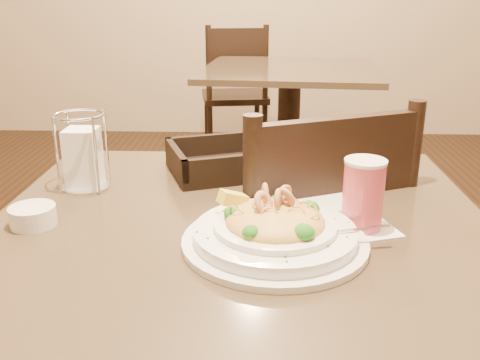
{
  "coord_description": "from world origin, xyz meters",
  "views": [
    {
      "loc": [
        0.03,
        -0.85,
        1.14
      ],
      "look_at": [
        0.0,
        0.02,
        0.83
      ],
      "focal_mm": 40.0,
      "sensor_mm": 36.0,
      "label": 1
    }
  ],
  "objects_px": {
    "bread_basket": "(225,162)",
    "dining_chair_near": "(300,275)",
    "background_table": "(289,112)",
    "napkin_caddy": "(83,156)",
    "butter_ramekin": "(33,216)",
    "pasta_bowl": "(275,229)",
    "side_plate": "(318,196)",
    "drink_glass": "(363,195)",
    "main_table": "(240,340)",
    "dining_chair_far": "(235,91)"
  },
  "relations": [
    {
      "from": "bread_basket",
      "to": "dining_chair_near",
      "type": "bearing_deg",
      "value": -6.51
    },
    {
      "from": "background_table",
      "to": "dining_chair_near",
      "type": "relative_size",
      "value": 1.06
    },
    {
      "from": "napkin_caddy",
      "to": "butter_ramekin",
      "type": "distance_m",
      "value": 0.2
    },
    {
      "from": "pasta_bowl",
      "to": "side_plate",
      "type": "relative_size",
      "value": 1.87
    },
    {
      "from": "napkin_caddy",
      "to": "side_plate",
      "type": "bearing_deg",
      "value": -5.75
    },
    {
      "from": "butter_ramekin",
      "to": "dining_chair_near",
      "type": "bearing_deg",
      "value": 29.45
    },
    {
      "from": "background_table",
      "to": "napkin_caddy",
      "type": "xyz_separation_m",
      "value": [
        -0.52,
        -1.81,
        0.31
      ]
    },
    {
      "from": "dining_chair_near",
      "to": "drink_glass",
      "type": "relative_size",
      "value": 6.7
    },
    {
      "from": "main_table",
      "to": "background_table",
      "type": "bearing_deg",
      "value": 84.46
    },
    {
      "from": "dining_chair_near",
      "to": "napkin_caddy",
      "type": "distance_m",
      "value": 0.57
    },
    {
      "from": "bread_basket",
      "to": "side_plate",
      "type": "xyz_separation_m",
      "value": [
        0.19,
        -0.16,
        -0.02
      ]
    },
    {
      "from": "background_table",
      "to": "side_plate",
      "type": "bearing_deg",
      "value": -91.36
    },
    {
      "from": "pasta_bowl",
      "to": "napkin_caddy",
      "type": "distance_m",
      "value": 0.46
    },
    {
      "from": "side_plate",
      "to": "bread_basket",
      "type": "bearing_deg",
      "value": 140.5
    },
    {
      "from": "pasta_bowl",
      "to": "bread_basket",
      "type": "relative_size",
      "value": 1.16
    },
    {
      "from": "main_table",
      "to": "dining_chair_near",
      "type": "relative_size",
      "value": 0.97
    },
    {
      "from": "dining_chair_near",
      "to": "butter_ramekin",
      "type": "distance_m",
      "value": 0.63
    },
    {
      "from": "side_plate",
      "to": "main_table",
      "type": "bearing_deg",
      "value": -137.61
    },
    {
      "from": "drink_glass",
      "to": "bread_basket",
      "type": "bearing_deg",
      "value": 130.88
    },
    {
      "from": "drink_glass",
      "to": "napkin_caddy",
      "type": "xyz_separation_m",
      "value": [
        -0.54,
        0.18,
        0.01
      ]
    },
    {
      "from": "dining_chair_far",
      "to": "bread_basket",
      "type": "xyz_separation_m",
      "value": [
        0.08,
        -2.39,
        0.27
      ]
    },
    {
      "from": "drink_glass",
      "to": "side_plate",
      "type": "distance_m",
      "value": 0.16
    },
    {
      "from": "drink_glass",
      "to": "bread_basket",
      "type": "height_order",
      "value": "drink_glass"
    },
    {
      "from": "side_plate",
      "to": "butter_ramekin",
      "type": "bearing_deg",
      "value": -164.51
    },
    {
      "from": "main_table",
      "to": "butter_ramekin",
      "type": "xyz_separation_m",
      "value": [
        -0.36,
        -0.01,
        0.25
      ]
    },
    {
      "from": "dining_chair_far",
      "to": "drink_glass",
      "type": "relative_size",
      "value": 6.7
    },
    {
      "from": "pasta_bowl",
      "to": "bread_basket",
      "type": "height_order",
      "value": "pasta_bowl"
    },
    {
      "from": "dining_chair_near",
      "to": "bread_basket",
      "type": "xyz_separation_m",
      "value": [
        -0.18,
        0.02,
        0.27
      ]
    },
    {
      "from": "background_table",
      "to": "napkin_caddy",
      "type": "distance_m",
      "value": 1.91
    },
    {
      "from": "background_table",
      "to": "pasta_bowl",
      "type": "distance_m",
      "value": 2.08
    },
    {
      "from": "main_table",
      "to": "background_table",
      "type": "xyz_separation_m",
      "value": [
        0.19,
        1.99,
        0.0
      ]
    },
    {
      "from": "dining_chair_far",
      "to": "side_plate",
      "type": "distance_m",
      "value": 2.57
    },
    {
      "from": "main_table",
      "to": "pasta_bowl",
      "type": "distance_m",
      "value": 0.28
    },
    {
      "from": "pasta_bowl",
      "to": "bread_basket",
      "type": "bearing_deg",
      "value": 105.85
    },
    {
      "from": "background_table",
      "to": "bread_basket",
      "type": "relative_size",
      "value": 3.41
    },
    {
      "from": "background_table",
      "to": "bread_basket",
      "type": "bearing_deg",
      "value": -97.94
    },
    {
      "from": "drink_glass",
      "to": "butter_ramekin",
      "type": "height_order",
      "value": "drink_glass"
    },
    {
      "from": "dining_chair_near",
      "to": "drink_glass",
      "type": "xyz_separation_m",
      "value": [
        0.08,
        -0.27,
        0.31
      ]
    },
    {
      "from": "bread_basket",
      "to": "napkin_caddy",
      "type": "relative_size",
      "value": 1.8
    },
    {
      "from": "butter_ramekin",
      "to": "pasta_bowl",
      "type": "bearing_deg",
      "value": -8.32
    },
    {
      "from": "pasta_bowl",
      "to": "bread_basket",
      "type": "xyz_separation_m",
      "value": [
        -0.1,
        0.36,
        -0.0
      ]
    },
    {
      "from": "napkin_caddy",
      "to": "dining_chair_near",
      "type": "bearing_deg",
      "value": 11.11
    },
    {
      "from": "background_table",
      "to": "dining_chair_far",
      "type": "distance_m",
      "value": 0.76
    },
    {
      "from": "dining_chair_far",
      "to": "butter_ramekin",
      "type": "relative_size",
      "value": 11.59
    },
    {
      "from": "bread_basket",
      "to": "side_plate",
      "type": "height_order",
      "value": "bread_basket"
    },
    {
      "from": "dining_chair_near",
      "to": "bread_basket",
      "type": "height_order",
      "value": "dining_chair_near"
    },
    {
      "from": "main_table",
      "to": "bread_basket",
      "type": "xyz_separation_m",
      "value": [
        -0.04,
        0.3,
        0.26
      ]
    },
    {
      "from": "napkin_caddy",
      "to": "main_table",
      "type": "bearing_deg",
      "value": -29.35
    },
    {
      "from": "butter_ramekin",
      "to": "background_table",
      "type": "bearing_deg",
      "value": 74.47
    },
    {
      "from": "side_plate",
      "to": "background_table",
      "type": "bearing_deg",
      "value": 88.64
    }
  ]
}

